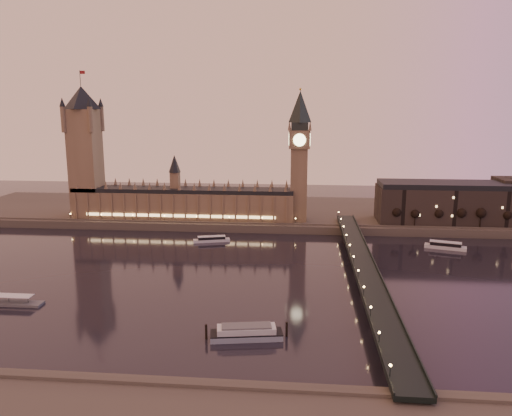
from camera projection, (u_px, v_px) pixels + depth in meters
The scene contains 17 objects.
ground at pixel (203, 275), 288.85m from camera, with size 700.00×700.00×0.00m, color black.
far_embankment at pixel (272, 212), 446.53m from camera, with size 560.00×130.00×6.00m, color #423D35.
palace_of_westminster at pixel (183, 199), 406.22m from camera, with size 180.00×26.62×52.00m.
victoria_tower at pixel (85, 144), 404.67m from camera, with size 31.68×31.68×118.00m.
big_ben at pixel (299, 148), 389.27m from camera, with size 17.68×17.68×104.00m.
westminster_bridge at pixel (363, 271), 279.45m from camera, with size 13.20×260.00×15.30m.
city_block at pixel (477, 202), 394.52m from camera, with size 155.00×45.00×34.00m.
bare_tree_0 at pixel (395, 213), 380.44m from camera, with size 6.63×6.63×13.48m.
bare_tree_1 at pixel (417, 214), 378.96m from camera, with size 6.63×6.63×13.48m.
bare_tree_2 at pixel (439, 214), 377.48m from camera, with size 6.63×6.63×13.48m.
bare_tree_3 at pixel (461, 215), 376.01m from camera, with size 6.63×6.63×13.48m.
bare_tree_4 at pixel (483, 215), 374.53m from camera, with size 6.63×6.63×13.48m.
bare_tree_5 at pixel (506, 215), 373.06m from camera, with size 6.63×6.63×13.48m.
cruise_boat_a at pixel (212, 239), 360.49m from camera, with size 26.75×12.33×4.19m.
cruise_boat_b at pixel (445, 246), 342.42m from camera, with size 28.07×14.34×5.03m.
moored_barge at pixel (246, 333), 209.51m from camera, with size 34.63×13.42×6.43m.
pontoon_pier at pixel (1, 302), 246.72m from camera, with size 41.75×6.96×11.13m.
Camera 1 is at (56.30, -271.23, 95.84)m, focal length 35.00 mm.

